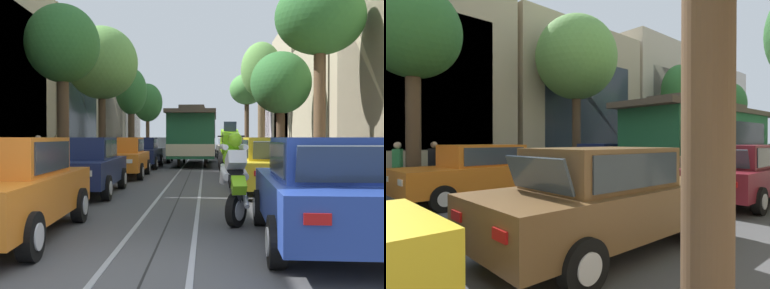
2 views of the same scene
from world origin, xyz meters
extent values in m
plane|color=#424244|center=(0.00, 18.66, 0.00)|extent=(160.00, 160.00, 0.00)
cube|color=gray|center=(-0.53, 21.33, 0.01)|extent=(0.08, 54.66, 0.01)
cube|color=gray|center=(0.53, 21.33, 0.01)|extent=(0.08, 54.66, 0.01)
cube|color=black|center=(0.00, 21.33, 0.00)|extent=(0.03, 54.66, 0.01)
cube|color=#2D3842|center=(-6.58, 12.00, 4.06)|extent=(0.04, 6.53, 5.42)
cube|color=tan|center=(-8.79, 21.33, 4.12)|extent=(4.45, 9.03, 8.24)
cube|color=#2D3842|center=(-6.58, 21.33, 3.71)|extent=(0.04, 6.53, 4.95)
cube|color=#BCAD93|center=(-9.07, 30.66, 4.66)|extent=(5.03, 9.03, 9.32)
cube|color=#2D3842|center=(-6.58, 30.66, 4.19)|extent=(0.04, 6.53, 5.59)
cube|color=beige|center=(-8.81, 39.99, 4.35)|extent=(4.49, 9.03, 8.71)
cube|color=#2D3842|center=(-6.58, 39.99, 3.92)|extent=(0.04, 6.53, 5.23)
cube|color=#2D3842|center=(6.58, 12.00, 4.58)|extent=(0.04, 6.53, 6.10)
cube|color=tan|center=(9.03, 21.33, 3.65)|extent=(4.94, 9.03, 7.30)
cube|color=#2D3842|center=(6.58, 21.33, 3.28)|extent=(0.04, 6.53, 4.38)
cube|color=tan|center=(9.30, 30.66, 5.01)|extent=(5.48, 9.03, 10.02)
cube|color=#2D3842|center=(6.58, 30.66, 4.51)|extent=(0.04, 6.53, 6.01)
cube|color=gray|center=(9.53, 39.99, 4.54)|extent=(5.94, 9.03, 9.08)
cube|color=#2D3842|center=(6.58, 39.99, 4.09)|extent=(0.04, 6.53, 5.45)
cube|color=orange|center=(-2.46, 1.84, 0.65)|extent=(2.00, 4.38, 0.66)
cube|color=orange|center=(-2.47, 1.99, 1.28)|extent=(1.57, 2.13, 0.60)
cube|color=#2D3842|center=(-2.52, 3.17, 1.26)|extent=(1.30, 0.26, 0.45)
cube|color=#2D3842|center=(-1.72, 2.02, 1.28)|extent=(0.12, 1.81, 0.47)
cube|color=#B21414|center=(-2.00, 4.02, 0.75)|extent=(0.28, 0.05, 0.12)
cube|color=#B21414|center=(-3.12, 3.97, 0.75)|extent=(0.28, 0.05, 0.12)
cylinder|color=black|center=(-1.52, 0.55, 0.32)|extent=(0.23, 0.65, 0.64)
cylinder|color=silver|center=(-1.41, 0.55, 0.32)|extent=(0.04, 0.35, 0.35)
cylinder|color=black|center=(-1.64, 3.21, 0.32)|extent=(0.23, 0.65, 0.64)
cylinder|color=silver|center=(-1.53, 3.21, 0.32)|extent=(0.04, 0.35, 0.35)
cube|color=#19234C|center=(-2.70, 7.34, 0.65)|extent=(1.97, 4.37, 0.66)
cube|color=#19234C|center=(-2.71, 7.49, 1.28)|extent=(1.56, 2.12, 0.60)
cube|color=#2D3842|center=(-2.67, 6.65, 1.26)|extent=(1.34, 0.28, 0.47)
cube|color=#2D3842|center=(-2.75, 8.67, 1.26)|extent=(1.30, 0.25, 0.45)
cube|color=#2D3842|center=(-1.96, 7.52, 1.28)|extent=(0.10, 1.81, 0.47)
cube|color=#2D3842|center=(-3.45, 7.46, 1.28)|extent=(0.10, 1.81, 0.47)
cube|color=white|center=(-2.05, 5.20, 0.75)|extent=(0.28, 0.05, 0.14)
cube|color=#B21414|center=(-2.23, 9.52, 0.75)|extent=(0.28, 0.05, 0.12)
cube|color=white|center=(-3.17, 5.15, 0.75)|extent=(0.28, 0.05, 0.14)
cube|color=#B21414|center=(-3.34, 9.47, 0.75)|extent=(0.28, 0.05, 0.12)
cylinder|color=black|center=(-1.77, 6.04, 0.32)|extent=(0.23, 0.65, 0.64)
cylinder|color=silver|center=(-1.66, 6.04, 0.32)|extent=(0.03, 0.35, 0.35)
cylinder|color=black|center=(-3.53, 5.97, 0.32)|extent=(0.23, 0.65, 0.64)
cylinder|color=silver|center=(-3.64, 5.96, 0.32)|extent=(0.03, 0.35, 0.35)
cylinder|color=black|center=(-1.87, 8.70, 0.32)|extent=(0.23, 0.65, 0.64)
cylinder|color=silver|center=(-1.76, 8.71, 0.32)|extent=(0.03, 0.35, 0.35)
cylinder|color=black|center=(-3.63, 8.63, 0.32)|extent=(0.23, 0.65, 0.64)
cylinder|color=silver|center=(-3.74, 8.63, 0.32)|extent=(0.03, 0.35, 0.35)
cube|color=orange|center=(-2.63, 12.68, 0.65)|extent=(1.95, 4.36, 0.66)
cube|color=orange|center=(-2.64, 12.83, 1.28)|extent=(1.55, 2.11, 0.60)
cube|color=#2D3842|center=(-2.61, 11.99, 1.26)|extent=(1.34, 0.27, 0.47)
cube|color=#2D3842|center=(-2.68, 14.01, 1.26)|extent=(1.30, 0.24, 0.45)
cube|color=#2D3842|center=(-1.89, 12.86, 1.28)|extent=(0.09, 1.81, 0.47)
cube|color=#2D3842|center=(-3.38, 12.80, 1.28)|extent=(0.09, 1.81, 0.47)
cube|color=white|center=(-2.00, 10.54, 0.75)|extent=(0.28, 0.05, 0.14)
cube|color=#B21414|center=(-2.15, 14.86, 0.75)|extent=(0.28, 0.05, 0.12)
cube|color=white|center=(-3.11, 10.50, 0.75)|extent=(0.28, 0.05, 0.14)
cube|color=#B21414|center=(-3.26, 14.82, 0.75)|extent=(0.28, 0.05, 0.12)
cylinder|color=black|center=(-1.71, 11.38, 0.32)|extent=(0.22, 0.65, 0.64)
cylinder|color=silver|center=(-1.60, 11.38, 0.32)|extent=(0.03, 0.35, 0.35)
cylinder|color=black|center=(-3.46, 11.32, 0.32)|extent=(0.22, 0.65, 0.64)
cylinder|color=silver|center=(-3.57, 11.31, 0.32)|extent=(0.03, 0.35, 0.35)
cylinder|color=black|center=(-1.80, 14.04, 0.32)|extent=(0.22, 0.65, 0.64)
cylinder|color=silver|center=(-1.69, 14.05, 0.32)|extent=(0.03, 0.35, 0.35)
cylinder|color=black|center=(-3.56, 13.98, 0.32)|extent=(0.22, 0.65, 0.64)
cylinder|color=silver|center=(-3.67, 13.98, 0.32)|extent=(0.03, 0.35, 0.35)
cube|color=#19234C|center=(-2.66, 18.13, 0.65)|extent=(1.81, 4.30, 0.66)
cube|color=#19234C|center=(-2.65, 18.28, 1.28)|extent=(1.48, 2.07, 0.60)
cube|color=#2D3842|center=(-2.66, 17.45, 1.26)|extent=(1.33, 0.22, 0.47)
cube|color=#2D3842|center=(-2.65, 19.47, 1.26)|extent=(1.30, 0.20, 0.45)
cube|color=#2D3842|center=(-1.91, 18.28, 1.28)|extent=(0.03, 1.81, 0.47)
cube|color=#2D3842|center=(-3.40, 18.29, 1.28)|extent=(0.03, 1.81, 0.47)
cube|color=white|center=(-2.10, 15.97, 0.75)|extent=(0.28, 0.04, 0.14)
cube|color=#B21414|center=(-2.09, 20.29, 0.75)|extent=(0.28, 0.04, 0.12)
cube|color=white|center=(-3.22, 15.98, 0.75)|extent=(0.28, 0.04, 0.14)
cube|color=#B21414|center=(-3.21, 20.30, 0.75)|extent=(0.28, 0.04, 0.12)
cylinder|color=black|center=(-1.78, 16.80, 0.32)|extent=(0.20, 0.64, 0.64)
cylinder|color=silver|center=(-1.67, 16.80, 0.32)|extent=(0.02, 0.35, 0.35)
cylinder|color=black|center=(-3.54, 16.80, 0.32)|extent=(0.20, 0.64, 0.64)
cylinder|color=silver|center=(-3.65, 16.80, 0.32)|extent=(0.02, 0.35, 0.35)
cylinder|color=black|center=(-1.77, 19.47, 0.32)|extent=(0.20, 0.64, 0.64)
cylinder|color=silver|center=(-1.66, 19.47, 0.32)|extent=(0.02, 0.35, 0.35)
cylinder|color=black|center=(-3.53, 19.47, 0.32)|extent=(0.20, 0.64, 0.64)
cylinder|color=silver|center=(-3.64, 19.47, 0.32)|extent=(0.02, 0.35, 0.35)
cube|color=silver|center=(-2.48, 23.67, 0.65)|extent=(1.83, 4.31, 0.66)
cube|color=silver|center=(-2.48, 23.82, 1.28)|extent=(1.49, 2.08, 0.60)
cube|color=#2D3842|center=(-2.47, 22.98, 1.26)|extent=(1.33, 0.23, 0.47)
cube|color=#2D3842|center=(-2.49, 25.00, 1.26)|extent=(1.30, 0.21, 0.45)
cube|color=#2D3842|center=(-1.73, 23.83, 1.28)|extent=(0.04, 1.81, 0.47)
cube|color=#2D3842|center=(-3.23, 23.81, 1.28)|extent=(0.04, 1.81, 0.47)
cube|color=white|center=(-1.90, 21.51, 0.75)|extent=(0.28, 0.04, 0.14)
cube|color=#B21414|center=(-1.94, 25.83, 0.75)|extent=(0.28, 0.04, 0.12)
cube|color=white|center=(-3.02, 21.51, 0.75)|extent=(0.28, 0.04, 0.14)
cube|color=#B21414|center=(-3.05, 25.83, 0.75)|extent=(0.28, 0.04, 0.12)
cylinder|color=black|center=(-1.59, 22.34, 0.32)|extent=(0.20, 0.64, 0.64)
cylinder|color=silver|center=(-1.48, 22.35, 0.32)|extent=(0.02, 0.35, 0.35)
cylinder|color=black|center=(-3.35, 22.33, 0.32)|extent=(0.20, 0.64, 0.64)
cylinder|color=silver|center=(-3.46, 22.33, 0.32)|extent=(0.02, 0.35, 0.35)
cylinder|color=black|center=(-1.61, 25.01, 0.32)|extent=(0.20, 0.64, 0.64)
cylinder|color=silver|center=(-1.50, 25.01, 0.32)|extent=(0.02, 0.35, 0.35)
cylinder|color=black|center=(-3.37, 25.00, 0.32)|extent=(0.20, 0.64, 0.64)
cylinder|color=silver|center=(-3.48, 25.00, 0.32)|extent=(0.02, 0.35, 0.35)
cube|color=#B7B7BC|center=(-2.69, 29.00, 0.65)|extent=(1.98, 4.37, 0.66)
cube|color=#B7B7BC|center=(-2.70, 29.15, 1.28)|extent=(1.56, 2.12, 0.60)
cube|color=#2D3842|center=(-2.66, 28.31, 1.26)|extent=(1.34, 0.28, 0.47)
cube|color=#2D3842|center=(-2.75, 30.33, 1.26)|extent=(1.30, 0.25, 0.45)
cube|color=#2D3842|center=(-1.95, 29.18, 1.28)|extent=(0.10, 1.81, 0.47)
cube|color=#2D3842|center=(-3.45, 29.12, 1.28)|extent=(0.10, 1.81, 0.47)
cube|color=white|center=(-2.05, 26.86, 0.75)|extent=(0.28, 0.05, 0.14)
cube|color=#B21414|center=(-2.22, 31.18, 0.75)|extent=(0.28, 0.05, 0.12)
cube|color=white|center=(-3.16, 26.82, 0.75)|extent=(0.28, 0.05, 0.14)
cube|color=#B21414|center=(-3.34, 31.13, 0.75)|extent=(0.28, 0.05, 0.12)
cylinder|color=black|center=(-1.76, 27.70, 0.32)|extent=(0.23, 0.65, 0.64)
cylinder|color=silver|center=(-1.65, 27.71, 0.32)|extent=(0.03, 0.35, 0.35)
cylinder|color=black|center=(-3.52, 27.63, 0.32)|extent=(0.23, 0.65, 0.64)
cylinder|color=silver|center=(-3.63, 27.63, 0.32)|extent=(0.03, 0.35, 0.35)
cylinder|color=black|center=(-1.87, 30.37, 0.32)|extent=(0.23, 0.65, 0.64)
cylinder|color=silver|center=(-1.76, 30.37, 0.32)|extent=(0.03, 0.35, 0.35)
cylinder|color=black|center=(-3.63, 30.29, 0.32)|extent=(0.23, 0.65, 0.64)
cylinder|color=silver|center=(-3.74, 30.29, 0.32)|extent=(0.03, 0.35, 0.35)
cube|color=#233D93|center=(2.49, 1.66, 0.65)|extent=(1.99, 4.38, 0.66)
cube|color=#233D93|center=(2.49, 1.51, 1.28)|extent=(1.57, 2.13, 0.60)
cube|color=#2D3842|center=(2.52, 2.34, 1.26)|extent=(1.34, 0.28, 0.47)
cube|color=#2D3842|center=(2.44, 0.33, 1.26)|extent=(1.30, 0.26, 0.45)
cube|color=#2D3842|center=(1.74, 1.54, 1.28)|extent=(0.11, 1.81, 0.47)
cube|color=#2D3842|center=(3.23, 1.47, 1.28)|extent=(0.11, 1.81, 0.47)
cube|color=white|center=(2.03, 3.84, 0.75)|extent=(0.28, 0.05, 0.14)
cube|color=#B21414|center=(1.84, -0.48, 0.75)|extent=(0.28, 0.05, 0.12)
cube|color=white|center=(3.15, 3.79, 0.75)|extent=(0.28, 0.05, 0.14)
cylinder|color=black|center=(1.67, 3.03, 0.32)|extent=(0.23, 0.65, 0.64)
cylinder|color=silver|center=(1.56, 3.03, 0.32)|extent=(0.04, 0.35, 0.35)
cylinder|color=black|center=(3.43, 2.95, 0.32)|extent=(0.23, 0.65, 0.64)
cylinder|color=silver|center=(3.54, 2.95, 0.32)|extent=(0.04, 0.35, 0.35)
cylinder|color=black|center=(1.56, 0.37, 0.32)|extent=(0.23, 0.65, 0.64)
cylinder|color=silver|center=(1.45, 0.37, 0.32)|extent=(0.04, 0.35, 0.35)
cube|color=gold|center=(2.54, 7.52, 0.65)|extent=(1.85, 4.32, 0.66)
cube|color=gold|center=(2.54, 7.37, 1.28)|extent=(1.50, 2.08, 0.60)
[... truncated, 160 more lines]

